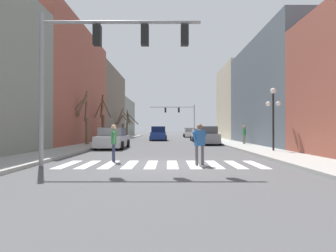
{
  "coord_description": "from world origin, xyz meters",
  "views": [
    {
      "loc": [
        0.27,
        -11.1,
        1.56
      ],
      "look_at": [
        0.39,
        20.0,
        1.83
      ],
      "focal_mm": 28.0,
      "sensor_mm": 36.0,
      "label": 1
    }
  ],
  "objects_px": {
    "car_parked_left_near": "(199,135)",
    "street_tree_right_near": "(122,124)",
    "car_at_intersection": "(189,133)",
    "pedestrian_on_left_sidewalk": "(100,132)",
    "pedestrian_waiting_at_curb": "(243,133)",
    "pedestrian_on_right_sidewalk": "(113,140)",
    "traffic_signal_near": "(99,52)",
    "street_lamp_right_corner": "(272,106)",
    "car_parked_left_far": "(206,136)",
    "street_tree_right_mid": "(102,121)",
    "car_driving_toward_lane": "(112,139)",
    "pedestrian_near_right_corner": "(199,141)",
    "traffic_signal_far": "(180,113)",
    "car_parked_left_mid": "(158,134)",
    "street_tree_right_far": "(83,120)",
    "street_tree_left_near": "(127,123)"
  },
  "relations": [
    {
      "from": "traffic_signal_near",
      "to": "car_parked_left_near",
      "type": "height_order",
      "value": "traffic_signal_near"
    },
    {
      "from": "traffic_signal_far",
      "to": "pedestrian_near_right_corner",
      "type": "height_order",
      "value": "traffic_signal_far"
    },
    {
      "from": "pedestrian_waiting_at_curb",
      "to": "street_tree_right_far",
      "type": "xyz_separation_m",
      "value": [
        -14.39,
        -0.61,
        1.12
      ]
    },
    {
      "from": "car_parked_left_mid",
      "to": "street_tree_right_mid",
      "type": "bearing_deg",
      "value": -48.99
    },
    {
      "from": "car_parked_left_far",
      "to": "street_tree_right_mid",
      "type": "distance_m",
      "value": 11.57
    },
    {
      "from": "car_parked_left_near",
      "to": "pedestrian_on_left_sidewalk",
      "type": "height_order",
      "value": "pedestrian_on_left_sidewalk"
    },
    {
      "from": "car_at_intersection",
      "to": "street_lamp_right_corner",
      "type": "bearing_deg",
      "value": -174.22
    },
    {
      "from": "pedestrian_waiting_at_curb",
      "to": "pedestrian_on_right_sidewalk",
      "type": "relative_size",
      "value": 0.96
    },
    {
      "from": "car_parked_left_far",
      "to": "pedestrian_on_right_sidewalk",
      "type": "xyz_separation_m",
      "value": [
        -6.36,
        -13.23,
        0.21
      ]
    },
    {
      "from": "car_parked_left_mid",
      "to": "pedestrian_waiting_at_curb",
      "type": "xyz_separation_m",
      "value": [
        8.17,
        -9.95,
        0.3
      ]
    },
    {
      "from": "car_at_intersection",
      "to": "pedestrian_on_left_sidewalk",
      "type": "bearing_deg",
      "value": 148.34
    },
    {
      "from": "street_tree_right_near",
      "to": "street_tree_right_mid",
      "type": "relative_size",
      "value": 0.88
    },
    {
      "from": "car_at_intersection",
      "to": "street_tree_right_far",
      "type": "distance_m",
      "value": 25.21
    },
    {
      "from": "street_lamp_right_corner",
      "to": "car_parked_left_far",
      "type": "bearing_deg",
      "value": 108.37
    },
    {
      "from": "traffic_signal_near",
      "to": "pedestrian_on_left_sidewalk",
      "type": "height_order",
      "value": "traffic_signal_near"
    },
    {
      "from": "car_parked_left_near",
      "to": "car_at_intersection",
      "type": "bearing_deg",
      "value": 0.14
    },
    {
      "from": "street_tree_right_far",
      "to": "pedestrian_waiting_at_curb",
      "type": "bearing_deg",
      "value": 2.44
    },
    {
      "from": "car_driving_toward_lane",
      "to": "pedestrian_near_right_corner",
      "type": "bearing_deg",
      "value": -148.78
    },
    {
      "from": "pedestrian_on_right_sidewalk",
      "to": "street_tree_right_near",
      "type": "xyz_separation_m",
      "value": [
        -4.48,
        28.28,
        1.14
      ]
    },
    {
      "from": "traffic_signal_near",
      "to": "street_lamp_right_corner",
      "type": "relative_size",
      "value": 1.67
    },
    {
      "from": "car_driving_toward_lane",
      "to": "pedestrian_on_left_sidewalk",
      "type": "relative_size",
      "value": 2.62
    },
    {
      "from": "car_parked_left_near",
      "to": "pedestrian_on_left_sidewalk",
      "type": "xyz_separation_m",
      "value": [
        -11.01,
        -3.45,
        0.45
      ]
    },
    {
      "from": "traffic_signal_far",
      "to": "car_parked_left_near",
      "type": "height_order",
      "value": "traffic_signal_far"
    },
    {
      "from": "car_parked_left_mid",
      "to": "street_tree_right_far",
      "type": "relative_size",
      "value": 0.94
    },
    {
      "from": "car_at_intersection",
      "to": "street_tree_right_near",
      "type": "bearing_deg",
      "value": 116.35
    },
    {
      "from": "pedestrian_on_right_sidewalk",
      "to": "street_tree_right_far",
      "type": "relative_size",
      "value": 0.36
    },
    {
      "from": "pedestrian_on_right_sidewalk",
      "to": "pedestrian_waiting_at_curb",
      "type": "bearing_deg",
      "value": -54.89
    },
    {
      "from": "pedestrian_on_right_sidewalk",
      "to": "street_tree_left_near",
      "type": "distance_m",
      "value": 31.88
    },
    {
      "from": "pedestrian_on_right_sidewalk",
      "to": "street_tree_right_mid",
      "type": "relative_size",
      "value": 0.34
    },
    {
      "from": "street_lamp_right_corner",
      "to": "pedestrian_near_right_corner",
      "type": "distance_m",
      "value": 8.06
    },
    {
      "from": "street_lamp_right_corner",
      "to": "pedestrian_on_right_sidewalk",
      "type": "height_order",
      "value": "street_lamp_right_corner"
    },
    {
      "from": "street_lamp_right_corner",
      "to": "pedestrian_waiting_at_curb",
      "type": "xyz_separation_m",
      "value": [
        0.23,
        7.18,
        -1.85
      ]
    },
    {
      "from": "pedestrian_on_right_sidewalk",
      "to": "street_tree_left_near",
      "type": "bearing_deg",
      "value": -8.42
    },
    {
      "from": "car_parked_left_near",
      "to": "street_tree_right_far",
      "type": "distance_m",
      "value": 14.0
    },
    {
      "from": "car_parked_left_near",
      "to": "pedestrian_on_left_sidewalk",
      "type": "bearing_deg",
      "value": 107.38
    },
    {
      "from": "street_lamp_right_corner",
      "to": "street_tree_right_near",
      "type": "distance_m",
      "value": 27.45
    },
    {
      "from": "street_lamp_right_corner",
      "to": "street_tree_left_near",
      "type": "height_order",
      "value": "street_tree_left_near"
    },
    {
      "from": "pedestrian_waiting_at_curb",
      "to": "street_tree_right_mid",
      "type": "height_order",
      "value": "street_tree_right_mid"
    },
    {
      "from": "traffic_signal_near",
      "to": "street_tree_left_near",
      "type": "bearing_deg",
      "value": 96.73
    },
    {
      "from": "pedestrian_near_right_corner",
      "to": "car_driving_toward_lane",
      "type": "bearing_deg",
      "value": -87.69
    },
    {
      "from": "car_driving_toward_lane",
      "to": "car_parked_left_near",
      "type": "xyz_separation_m",
      "value": [
        8.09,
        11.15,
        -0.03
      ]
    },
    {
      "from": "street_tree_right_far",
      "to": "pedestrian_on_right_sidewalk",
      "type": "bearing_deg",
      "value": -66.08
    },
    {
      "from": "car_parked_left_near",
      "to": "street_tree_right_near",
      "type": "bearing_deg",
      "value": 50.18
    },
    {
      "from": "street_tree_right_far",
      "to": "car_driving_toward_lane",
      "type": "bearing_deg",
      "value": -43.24
    },
    {
      "from": "street_tree_left_near",
      "to": "street_tree_right_mid",
      "type": "relative_size",
      "value": 0.89
    },
    {
      "from": "traffic_signal_far",
      "to": "car_at_intersection",
      "type": "height_order",
      "value": "traffic_signal_far"
    },
    {
      "from": "street_lamp_right_corner",
      "to": "street_tree_left_near",
      "type": "relative_size",
      "value": 0.88
    },
    {
      "from": "street_tree_right_mid",
      "to": "traffic_signal_near",
      "type": "bearing_deg",
      "value": -76.26
    },
    {
      "from": "car_parked_left_far",
      "to": "street_tree_left_near",
      "type": "relative_size",
      "value": 0.99
    },
    {
      "from": "car_at_intersection",
      "to": "street_tree_right_mid",
      "type": "distance_m",
      "value": 20.39
    }
  ]
}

